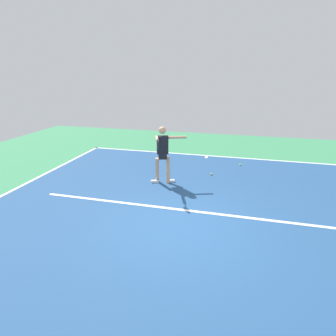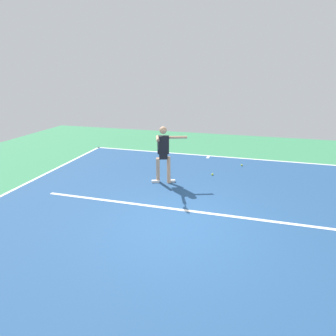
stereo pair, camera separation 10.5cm
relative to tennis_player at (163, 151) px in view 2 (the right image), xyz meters
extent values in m
plane|color=#388456|center=(-0.94, 2.35, -1.00)|extent=(20.07, 20.07, 0.00)
cube|color=navy|center=(-0.94, 2.35, -1.00)|extent=(10.06, 11.40, 0.00)
cube|color=white|center=(-0.94, -3.30, -1.00)|extent=(10.06, 0.10, 0.01)
cube|color=white|center=(-0.94, 1.63, -1.00)|extent=(7.54, 0.10, 0.01)
cube|color=white|center=(-0.94, -3.10, -1.00)|extent=(0.10, 0.30, 0.01)
cylinder|color=tan|center=(-0.14, -0.09, -0.60)|extent=(0.19, 0.29, 0.83)
cube|color=white|center=(-0.21, -0.11, -0.97)|extent=(0.26, 0.17, 0.07)
cylinder|color=tan|center=(0.17, 0.02, -0.60)|extent=(0.19, 0.29, 0.83)
cube|color=white|center=(0.25, 0.05, -0.97)|extent=(0.26, 0.17, 0.07)
cube|color=black|center=(0.02, -0.03, -0.14)|extent=(0.30, 0.27, 0.20)
cube|color=black|center=(0.02, -0.03, 0.19)|extent=(0.38, 0.28, 0.54)
sphere|color=tan|center=(0.02, -0.03, 0.62)|extent=(0.22, 0.22, 0.22)
cylinder|color=tan|center=(-0.40, -0.18, 0.41)|extent=(0.53, 0.25, 0.08)
cylinder|color=tan|center=(0.09, 0.28, 0.44)|extent=(0.25, 0.53, 0.08)
cylinder|color=black|center=(-0.03, 0.63, 0.44)|extent=(0.10, 0.22, 0.03)
torus|color=black|center=(-0.11, 0.87, 0.44)|extent=(0.12, 0.29, 0.29)
cylinder|color=silver|center=(-0.11, 0.87, 0.44)|extent=(0.09, 0.24, 0.25)
sphere|color=#C6E53D|center=(-2.27, -2.31, -0.97)|extent=(0.07, 0.07, 0.07)
sphere|color=#C6E53D|center=(-1.37, -1.05, -0.97)|extent=(0.07, 0.07, 0.07)
camera|label=1|loc=(-2.19, 7.76, 2.23)|focal=30.11mm
camera|label=2|loc=(-2.29, 7.74, 2.23)|focal=30.11mm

